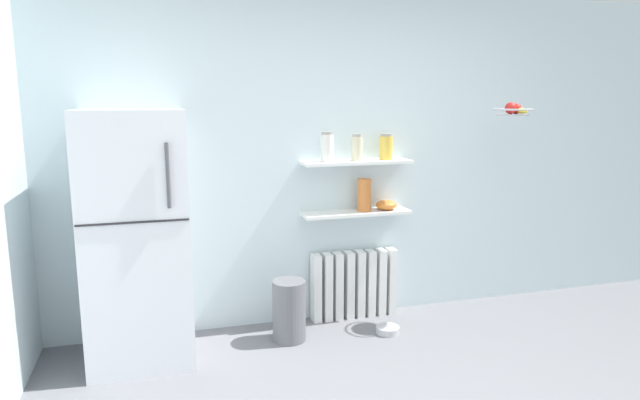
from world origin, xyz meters
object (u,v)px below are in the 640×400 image
object	(u,v)px
refrigerator	(137,238)
pet_food_bowl	(388,330)
trash_bin	(289,311)
radiator	(354,284)
storage_jar_0	(327,147)
shelf_bowl	(386,205)
storage_jar_2	(386,147)
hanging_fruit_basket	(514,110)
storage_jar_1	(357,147)
vase	(364,195)

from	to	relation	value
refrigerator	pet_food_bowl	bearing A→B (deg)	-4.03
trash_bin	radiator	bearing A→B (deg)	24.83
storage_jar_0	shelf_bowl	distance (m)	0.69
refrigerator	storage_jar_0	world-z (taller)	refrigerator
storage_jar_0	storage_jar_2	bearing A→B (deg)	0.00
refrigerator	shelf_bowl	world-z (taller)	refrigerator
shelf_bowl	hanging_fruit_basket	bearing A→B (deg)	-22.18
radiator	trash_bin	world-z (taller)	radiator
hanging_fruit_basket	trash_bin	bearing A→B (deg)	176.59
storage_jar_0	storage_jar_1	bearing A→B (deg)	0.00
storage_jar_2	pet_food_bowl	distance (m)	1.41
trash_bin	pet_food_bowl	world-z (taller)	trash_bin
vase	pet_food_bowl	xyz separation A→B (m)	(0.07, -0.35, -0.99)
trash_bin	hanging_fruit_basket	bearing A→B (deg)	-3.41
storage_jar_1	storage_jar_2	xyz separation A→B (m)	(0.24, 0.00, -0.00)
storage_jar_2	refrigerator	bearing A→B (deg)	-173.25
refrigerator	storage_jar_1	size ratio (longest dim) A/B	8.20
radiator	hanging_fruit_basket	size ratio (longest dim) A/B	2.39
storage_jar_2	trash_bin	bearing A→B (deg)	-163.51
trash_bin	hanging_fruit_basket	world-z (taller)	hanging_fruit_basket
trash_bin	hanging_fruit_basket	size ratio (longest dim) A/B	1.53
radiator	refrigerator	bearing A→B (deg)	-171.24
trash_bin	storage_jar_0	bearing A→B (deg)	34.45
shelf_bowl	hanging_fruit_basket	distance (m)	1.21
pet_food_bowl	storage_jar_0	bearing A→B (deg)	137.45
shelf_bowl	hanging_fruit_basket	world-z (taller)	hanging_fruit_basket
storage_jar_2	vase	bearing A→B (deg)	180.00
hanging_fruit_basket	pet_food_bowl	bearing A→B (deg)	179.53
storage_jar_0	trash_bin	world-z (taller)	storage_jar_0
storage_jar_0	pet_food_bowl	world-z (taller)	storage_jar_0
storage_jar_1	trash_bin	xyz separation A→B (m)	(-0.61, -0.25, -1.17)
storage_jar_2	shelf_bowl	bearing A→B (deg)	0.00
refrigerator	radiator	bearing A→B (deg)	8.76
refrigerator	trash_bin	distance (m)	1.20
storage_jar_1	refrigerator	bearing A→B (deg)	-172.27
pet_food_bowl	vase	bearing A→B (deg)	101.79
vase	pet_food_bowl	world-z (taller)	vase
storage_jar_2	trash_bin	world-z (taller)	storage_jar_2
hanging_fruit_basket	radiator	bearing A→B (deg)	161.09
trash_bin	hanging_fruit_basket	xyz separation A→B (m)	(1.74, -0.10, 1.45)
storage_jar_2	pet_food_bowl	xyz separation A→B (m)	(-0.11, -0.35, -1.37)
trash_bin	hanging_fruit_basket	distance (m)	2.27
pet_food_bowl	trash_bin	bearing A→B (deg)	172.73
trash_bin	pet_food_bowl	xyz separation A→B (m)	(0.75, -0.10, -0.20)
pet_food_bowl	hanging_fruit_basket	xyz separation A→B (m)	(0.99, -0.01, 1.65)
radiator	storage_jar_0	bearing A→B (deg)	-172.96
storage_jar_2	pet_food_bowl	bearing A→B (deg)	-106.94
storage_jar_1	storage_jar_0	bearing A→B (deg)	-180.00
storage_jar_1	pet_food_bowl	size ratio (longest dim) A/B	1.15
storage_jar_2	shelf_bowl	distance (m)	0.46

